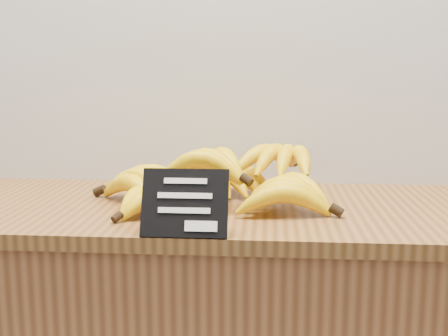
# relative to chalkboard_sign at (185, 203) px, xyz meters

# --- Properties ---
(counter_top) EXTENTS (1.53, 0.54, 0.03)m
(counter_top) POSITION_rel_chalkboard_sign_xyz_m (0.06, 0.24, -0.07)
(counter_top) COLOR brown
(counter_top) RESTS_ON counter
(chalkboard_sign) EXTENTS (0.16, 0.06, 0.12)m
(chalkboard_sign) POSITION_rel_chalkboard_sign_xyz_m (0.00, 0.00, 0.00)
(chalkboard_sign) COLOR black
(chalkboard_sign) RESTS_ON counter_top
(banana_pile) EXTENTS (0.57, 0.42, 0.13)m
(banana_pile) POSITION_rel_chalkboard_sign_xyz_m (0.05, 0.25, -0.01)
(banana_pile) COLOR yellow
(banana_pile) RESTS_ON counter_top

